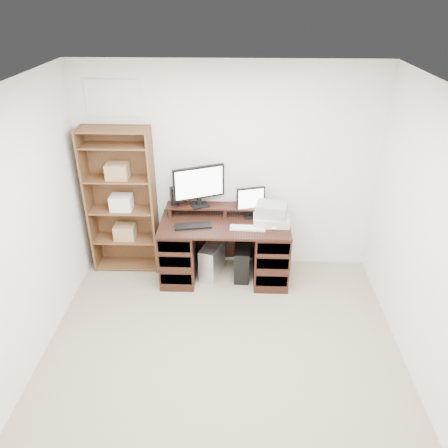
# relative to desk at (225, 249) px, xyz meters

# --- Properties ---
(room) EXTENTS (3.54, 4.04, 2.54)m
(room) POSITION_rel_desk_xyz_m (0.02, -1.64, 0.86)
(room) COLOR tan
(room) RESTS_ON ground
(desk) EXTENTS (1.50, 0.70, 0.75)m
(desk) POSITION_rel_desk_xyz_m (0.00, 0.00, 0.00)
(desk) COLOR black
(desk) RESTS_ON ground
(riser_shelf) EXTENTS (1.40, 0.22, 0.12)m
(riser_shelf) POSITION_rel_desk_xyz_m (-0.00, 0.21, 0.45)
(riser_shelf) COLOR black
(riser_shelf) RESTS_ON desk
(monitor_wide) EXTENTS (0.58, 0.27, 0.48)m
(monitor_wide) POSITION_rel_desk_xyz_m (-0.31, 0.20, 0.75)
(monitor_wide) COLOR black
(monitor_wide) RESTS_ON riser_shelf
(monitor_small) EXTENTS (0.33, 0.16, 0.37)m
(monitor_small) POSITION_rel_desk_xyz_m (0.30, 0.17, 0.56)
(monitor_small) COLOR black
(monitor_small) RESTS_ON desk
(speaker) EXTENTS (0.11, 0.11, 0.22)m
(speaker) POSITION_rel_desk_xyz_m (-0.60, 0.22, 0.59)
(speaker) COLOR black
(speaker) RESTS_ON riser_shelf
(keyboard_black) EXTENTS (0.43, 0.21, 0.02)m
(keyboard_black) POSITION_rel_desk_xyz_m (-0.36, -0.11, 0.37)
(keyboard_black) COLOR black
(keyboard_black) RESTS_ON desk
(keyboard_white) EXTENTS (0.40, 0.14, 0.02)m
(keyboard_white) POSITION_rel_desk_xyz_m (0.26, -0.13, 0.37)
(keyboard_white) COLOR silver
(keyboard_white) RESTS_ON desk
(mouse) EXTENTS (0.09, 0.06, 0.03)m
(mouse) POSITION_rel_desk_xyz_m (0.56, -0.14, 0.38)
(mouse) COLOR white
(mouse) RESTS_ON desk
(printer) EXTENTS (0.41, 0.31, 0.10)m
(printer) POSITION_rel_desk_xyz_m (0.53, 0.01, 0.41)
(printer) COLOR beige
(printer) RESTS_ON desk
(basket) EXTENTS (0.39, 0.31, 0.15)m
(basket) POSITION_rel_desk_xyz_m (0.53, 0.01, 0.54)
(basket) COLOR #9BA1A5
(basket) RESTS_ON printer
(tower_silver) EXTENTS (0.31, 0.46, 0.43)m
(tower_silver) POSITION_rel_desk_xyz_m (-0.16, 0.02, -0.18)
(tower_silver) COLOR silver
(tower_silver) RESTS_ON ground
(tower_black) EXTENTS (0.18, 0.42, 0.42)m
(tower_black) POSITION_rel_desk_xyz_m (0.21, 0.02, -0.18)
(tower_black) COLOR black
(tower_black) RESTS_ON ground
(bookshelf) EXTENTS (0.80, 0.30, 1.80)m
(bookshelf) POSITION_rel_desk_xyz_m (-1.23, 0.21, 0.53)
(bookshelf) COLOR brown
(bookshelf) RESTS_ON ground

